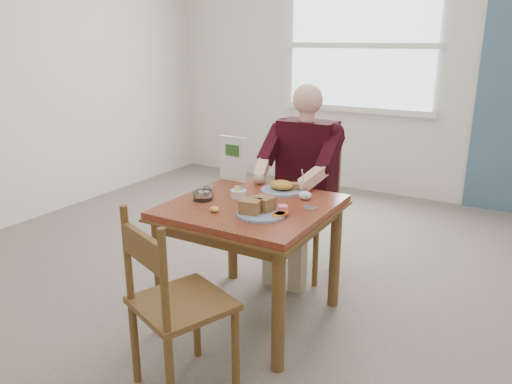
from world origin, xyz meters
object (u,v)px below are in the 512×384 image
Objects in this scene: chair_far at (307,208)px; far_plate at (283,187)px; near_plate at (260,209)px; diner at (303,167)px; chair_near at (174,304)px; table at (251,221)px.

far_plate is (0.05, -0.49, 0.30)m from chair_far.
far_plate is (-0.09, 0.44, -0.01)m from near_plate.
chair_far is 2.82× the size of far_plate.
near_plate reaches higher than far_plate.
far_plate is (0.05, -0.40, -0.03)m from diner.
diner is 0.86m from near_plate.
chair_far is 1.57m from chair_near.
diner reaches higher than far_plate.
near_plate reaches higher than table.
chair_far is 3.28× the size of near_plate.
chair_far reaches higher than far_plate.
chair_near is 0.71m from near_plate.
near_plate is at bearing -80.60° from diner.
chair_near is at bearing -88.84° from chair_far.
near_plate is (0.14, -0.14, 0.14)m from table.
table is 0.97× the size of chair_far.
chair_near reaches higher than near_plate.
near_plate is at bearing -78.48° from far_plate.
table is 0.97× the size of chair_near.
chair_near reaches higher than table.
chair_far is 1.00m from near_plate.
chair_far is (0.00, 0.80, -0.16)m from table.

